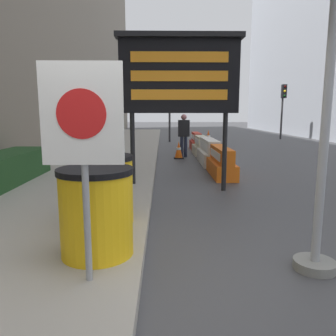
{
  "coord_description": "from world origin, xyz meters",
  "views": [
    {
      "loc": [
        0.21,
        -3.01,
        1.65
      ],
      "look_at": [
        0.35,
        5.66,
        0.2
      ],
      "focal_mm": 35.0,
      "sensor_mm": 36.0,
      "label": 1
    }
  ],
  "objects_px": {
    "message_board": "(179,76)",
    "traffic_cone_near": "(179,150)",
    "jersey_barrier_orange_far": "(221,163)",
    "jersey_barrier_red_striped": "(196,142)",
    "jersey_barrier_white": "(209,153)",
    "traffic_light_near_curb": "(170,92)",
    "traffic_light_far_side": "(283,100)",
    "warning_sign": "(83,130)",
    "traffic_cone_mid": "(208,137)",
    "jersey_barrier_cream": "(201,147)",
    "pedestrian_worker": "(184,132)",
    "barrel_drum_foreground": "(97,211)",
    "barrel_drum_middle": "(105,189)"
  },
  "relations": [
    {
      "from": "jersey_barrier_red_striped",
      "to": "jersey_barrier_orange_far",
      "type": "bearing_deg",
      "value": -90.0
    },
    {
      "from": "warning_sign",
      "to": "message_board",
      "type": "height_order",
      "value": "message_board"
    },
    {
      "from": "jersey_barrier_cream",
      "to": "pedestrian_worker",
      "type": "distance_m",
      "value": 1.19
    },
    {
      "from": "pedestrian_worker",
      "to": "traffic_cone_mid",
      "type": "bearing_deg",
      "value": 71.07
    },
    {
      "from": "jersey_barrier_orange_far",
      "to": "jersey_barrier_red_striped",
      "type": "height_order",
      "value": "jersey_barrier_red_striped"
    },
    {
      "from": "jersey_barrier_cream",
      "to": "jersey_barrier_red_striped",
      "type": "height_order",
      "value": "jersey_barrier_red_striped"
    },
    {
      "from": "jersey_barrier_cream",
      "to": "traffic_light_near_curb",
      "type": "height_order",
      "value": "traffic_light_near_curb"
    },
    {
      "from": "traffic_cone_mid",
      "to": "pedestrian_worker",
      "type": "xyz_separation_m",
      "value": [
        -1.62,
        -4.88,
        0.57
      ]
    },
    {
      "from": "traffic_light_far_side",
      "to": "pedestrian_worker",
      "type": "distance_m",
      "value": 11.04
    },
    {
      "from": "jersey_barrier_white",
      "to": "traffic_light_near_curb",
      "type": "xyz_separation_m",
      "value": [
        -1.15,
        8.36,
        2.51
      ]
    },
    {
      "from": "message_board",
      "to": "jersey_barrier_orange_far",
      "type": "distance_m",
      "value": 2.95
    },
    {
      "from": "barrel_drum_foreground",
      "to": "jersey_barrier_white",
      "type": "relative_size",
      "value": 0.42
    },
    {
      "from": "jersey_barrier_orange_far",
      "to": "jersey_barrier_white",
      "type": "xyz_separation_m",
      "value": [
        -0.0,
        2.23,
        0.02
      ]
    },
    {
      "from": "traffic_light_far_side",
      "to": "pedestrian_worker",
      "type": "bearing_deg",
      "value": -128.7
    },
    {
      "from": "message_board",
      "to": "traffic_cone_near",
      "type": "relative_size",
      "value": 5.05
    },
    {
      "from": "jersey_barrier_white",
      "to": "traffic_cone_near",
      "type": "bearing_deg",
      "value": 130.08
    },
    {
      "from": "barrel_drum_foreground",
      "to": "pedestrian_worker",
      "type": "height_order",
      "value": "pedestrian_worker"
    },
    {
      "from": "jersey_barrier_orange_far",
      "to": "traffic_cone_near",
      "type": "relative_size",
      "value": 2.98
    },
    {
      "from": "traffic_light_far_side",
      "to": "traffic_cone_near",
      "type": "bearing_deg",
      "value": -128.08
    },
    {
      "from": "traffic_light_near_curb",
      "to": "pedestrian_worker",
      "type": "relative_size",
      "value": 2.44
    },
    {
      "from": "barrel_drum_foreground",
      "to": "jersey_barrier_white",
      "type": "height_order",
      "value": "barrel_drum_foreground"
    },
    {
      "from": "warning_sign",
      "to": "jersey_barrier_white",
      "type": "distance_m",
      "value": 8.45
    },
    {
      "from": "message_board",
      "to": "traffic_cone_near",
      "type": "distance_m",
      "value": 5.51
    },
    {
      "from": "jersey_barrier_cream",
      "to": "pedestrian_worker",
      "type": "height_order",
      "value": "pedestrian_worker"
    },
    {
      "from": "warning_sign",
      "to": "message_board",
      "type": "distance_m",
      "value": 4.34
    },
    {
      "from": "barrel_drum_foreground",
      "to": "jersey_barrier_cream",
      "type": "bearing_deg",
      "value": 76.95
    },
    {
      "from": "jersey_barrier_orange_far",
      "to": "traffic_cone_mid",
      "type": "distance_m",
      "value": 8.77
    },
    {
      "from": "warning_sign",
      "to": "pedestrian_worker",
      "type": "relative_size",
      "value": 1.18
    },
    {
      "from": "warning_sign",
      "to": "jersey_barrier_cream",
      "type": "bearing_deg",
      "value": 77.82
    },
    {
      "from": "barrel_drum_foreground",
      "to": "traffic_light_near_curb",
      "type": "distance_m",
      "value": 16.04
    },
    {
      "from": "barrel_drum_foreground",
      "to": "jersey_barrier_cream",
      "type": "relative_size",
      "value": 0.57
    },
    {
      "from": "jersey_barrier_red_striped",
      "to": "barrel_drum_foreground",
      "type": "bearing_deg",
      "value": -100.88
    },
    {
      "from": "traffic_cone_near",
      "to": "traffic_cone_mid",
      "type": "bearing_deg",
      "value": 71.07
    },
    {
      "from": "jersey_barrier_cream",
      "to": "traffic_light_far_side",
      "type": "bearing_deg",
      "value": 52.32
    },
    {
      "from": "jersey_barrier_white",
      "to": "pedestrian_worker",
      "type": "bearing_deg",
      "value": 115.16
    },
    {
      "from": "jersey_barrier_cream",
      "to": "traffic_light_near_curb",
      "type": "distance_m",
      "value": 6.69
    },
    {
      "from": "message_board",
      "to": "jersey_barrier_cream",
      "type": "xyz_separation_m",
      "value": [
        1.22,
        6.22,
        -2.08
      ]
    },
    {
      "from": "warning_sign",
      "to": "traffic_cone_near",
      "type": "xyz_separation_m",
      "value": [
        1.26,
        9.22,
        -1.2
      ]
    },
    {
      "from": "message_board",
      "to": "jersey_barrier_red_striped",
      "type": "height_order",
      "value": "message_board"
    },
    {
      "from": "message_board",
      "to": "jersey_barrier_white",
      "type": "distance_m",
      "value": 4.6
    },
    {
      "from": "jersey_barrier_red_striped",
      "to": "traffic_cone_near",
      "type": "distance_m",
      "value": 3.28
    },
    {
      "from": "jersey_barrier_red_striped",
      "to": "traffic_cone_near",
      "type": "relative_size",
      "value": 2.67
    },
    {
      "from": "barrel_drum_foreground",
      "to": "pedestrian_worker",
      "type": "distance_m",
      "value": 9.23
    },
    {
      "from": "traffic_light_near_curb",
      "to": "traffic_light_far_side",
      "type": "xyz_separation_m",
      "value": [
        7.22,
        1.78,
        -0.36
      ]
    },
    {
      "from": "jersey_barrier_orange_far",
      "to": "traffic_light_far_side",
      "type": "height_order",
      "value": "traffic_light_far_side"
    },
    {
      "from": "jersey_barrier_orange_far",
      "to": "jersey_barrier_cream",
      "type": "relative_size",
      "value": 1.16
    },
    {
      "from": "warning_sign",
      "to": "pedestrian_worker",
      "type": "xyz_separation_m",
      "value": [
        1.47,
        9.68,
        -0.56
      ]
    },
    {
      "from": "warning_sign",
      "to": "barrel_drum_middle",
      "type": "bearing_deg",
      "value": 94.31
    },
    {
      "from": "jersey_barrier_white",
      "to": "traffic_light_near_curb",
      "type": "distance_m",
      "value": 8.81
    },
    {
      "from": "jersey_barrier_cream",
      "to": "pedestrian_worker",
      "type": "bearing_deg",
      "value": -138.76
    }
  ]
}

